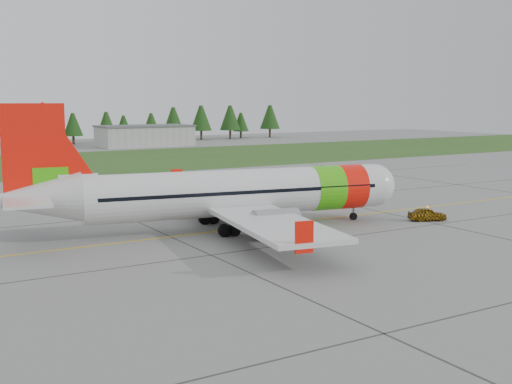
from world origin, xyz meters
TOP-DOWN VIEW (x-y plane):
  - ground at (0.00, 0.00)m, footprint 320.00×320.00m
  - aircraft at (-8.71, 8.36)m, footprint 38.95×36.33m
  - follow_me_car at (10.53, 1.94)m, footprint 1.81×1.94m
  - grass_strip at (0.00, 82.00)m, footprint 320.00×50.00m
  - taxi_guideline at (0.00, 8.00)m, footprint 120.00×0.25m
  - hangar_east at (25.00, 118.00)m, footprint 24.00×12.00m
  - treeline at (0.00, 138.00)m, footprint 160.00×8.00m

SIDE VIEW (x-z plane):
  - ground at x=0.00m, z-range 0.00..0.00m
  - taxi_guideline at x=0.00m, z-range 0.00..0.02m
  - grass_strip at x=0.00m, z-range 0.00..0.03m
  - follow_me_car at x=10.53m, z-range 0.00..3.85m
  - hangar_east at x=25.00m, z-range 0.00..5.20m
  - aircraft at x=-8.71m, z-range -2.51..9.35m
  - treeline at x=0.00m, z-range 0.00..10.00m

